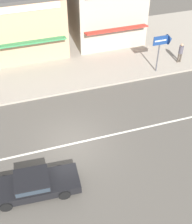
{
  "coord_description": "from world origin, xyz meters",
  "views": [
    {
      "loc": [
        -2.43,
        -12.52,
        13.42
      ],
      "look_at": [
        1.93,
        1.44,
        0.8
      ],
      "focal_mm": 50.0,
      "sensor_mm": 36.0,
      "label": 1
    }
  ],
  "objects": [
    {
      "name": "kerb_strip",
      "position": [
        0.0,
        9.81,
        0.07
      ],
      "size": [
        68.0,
        10.0,
        0.15
      ],
      "primitive_type": "cube",
      "color": "#9E9384",
      "rests_on": "ground"
    },
    {
      "name": "arrow_signboard",
      "position": [
        8.55,
        5.4,
        2.62
      ],
      "size": [
        1.48,
        0.74,
        2.97
      ],
      "color": "#4C4C51",
      "rests_on": "kerb_strip"
    },
    {
      "name": "shopfront_corner_warung",
      "position": [
        6.0,
        11.73,
        2.82
      ],
      "size": [
        5.87,
        5.55,
        5.33
      ],
      "color": "#B2A893",
      "rests_on": "kerb_strip"
    },
    {
      "name": "lane_centre_stripe",
      "position": [
        0.0,
        0.0,
        0.0
      ],
      "size": [
        50.4,
        0.14,
        0.01
      ],
      "primitive_type": "cube",
      "color": "silver",
      "rests_on": "ground"
    },
    {
      "name": "sedan_black_1",
      "position": [
        -2.64,
        -2.62,
        0.53
      ],
      "size": [
        4.75,
        1.97,
        1.06
      ],
      "color": "black",
      "rests_on": "ground"
    },
    {
      "name": "ground_plane",
      "position": [
        0.0,
        0.0,
        0.0
      ],
      "size": [
        160.0,
        160.0,
        0.0
      ],
      "primitive_type": "plane",
      "color": "#544F47"
    },
    {
      "name": "shopfront_mid_block",
      "position": [
        -1.2,
        11.86,
        2.68
      ],
      "size": [
        6.87,
        6.02,
        5.06
      ],
      "color": "tan",
      "rests_on": "kerb_strip"
    },
    {
      "name": "pedestrian_near_clock",
      "position": [
        10.32,
        6.06,
        1.1
      ],
      "size": [
        0.34,
        0.34,
        1.64
      ],
      "color": "#4C4238",
      "rests_on": "kerb_strip"
    }
  ]
}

